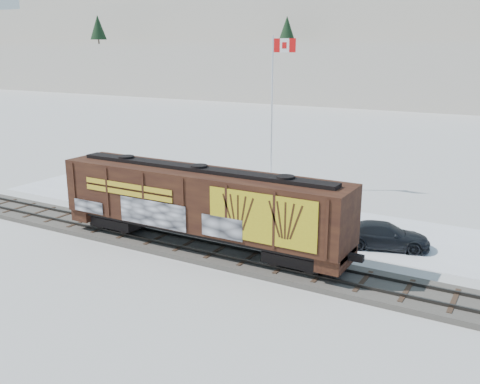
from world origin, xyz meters
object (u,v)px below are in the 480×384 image
Objects in this scene: flagpole at (273,135)px; car_white at (285,207)px; car_silver at (124,191)px; car_dark at (384,235)px; hopper_railcar at (200,202)px.

flagpole is 8.59m from car_white.
car_silver is 19.10m from car_dark.
hopper_railcar is 3.42× the size of car_dark.
hopper_railcar is at bearing -101.33° from car_silver.
flagpole is 14.52m from car_dark.
hopper_railcar reaches higher than car_white.
car_white is 7.22m from car_dark.
flagpole is at bearing 30.84° from car_white.
car_dark is (6.97, -1.87, -0.14)m from car_white.
car_white reaches higher than car_dark.
hopper_railcar reaches higher than car_dark.
car_silver is 12.27m from car_white.
car_silver reaches higher than car_dark.
car_white is at bearing -57.26° from flagpole.
car_white reaches higher than car_silver.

